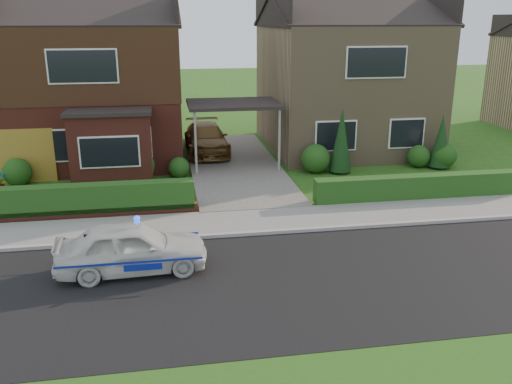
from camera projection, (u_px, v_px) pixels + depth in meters
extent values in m
plane|color=#234D14|center=(292.00, 281.00, 13.18)|extent=(120.00, 120.00, 0.00)
cube|color=black|center=(292.00, 281.00, 13.18)|extent=(60.00, 6.00, 0.02)
cube|color=#9E9993|center=(269.00, 232.00, 16.02)|extent=(60.00, 0.16, 0.12)
cube|color=slate|center=(262.00, 220.00, 17.01)|extent=(60.00, 2.00, 0.10)
cube|color=#666059|center=(234.00, 165.00, 23.49)|extent=(3.80, 12.00, 0.12)
cube|color=maroon|center=(98.00, 93.00, 24.51)|extent=(7.20, 8.00, 5.80)
cube|color=white|center=(48.00, 146.00, 20.94)|extent=(1.80, 0.08, 1.30)
cube|color=white|center=(131.00, 143.00, 21.45)|extent=(1.60, 0.08, 1.30)
cube|color=white|center=(83.00, 66.00, 20.28)|extent=(2.60, 0.08, 1.30)
cube|color=black|center=(95.00, 60.00, 24.07)|extent=(7.26, 8.06, 2.90)
cube|color=maroon|center=(111.00, 149.00, 20.71)|extent=(3.00, 1.40, 2.70)
cube|color=black|center=(108.00, 112.00, 20.28)|extent=(3.20, 1.60, 0.14)
cube|color=#927859|center=(343.00, 88.00, 26.37)|extent=(7.20, 8.00, 5.80)
cube|color=white|center=(336.00, 136.00, 22.80)|extent=(1.80, 0.08, 1.30)
cube|color=white|center=(407.00, 133.00, 23.30)|extent=(1.60, 0.08, 1.30)
cube|color=white|center=(376.00, 62.00, 22.14)|extent=(2.60, 0.08, 1.30)
cube|color=black|center=(233.00, 104.00, 22.68)|extent=(3.80, 3.00, 0.14)
cylinder|color=gray|center=(196.00, 144.00, 21.51)|extent=(0.10, 0.10, 2.70)
cylinder|color=gray|center=(279.00, 141.00, 22.05)|extent=(0.10, 0.10, 2.70)
cube|color=olive|center=(25.00, 156.00, 20.89)|extent=(2.20, 0.10, 2.10)
cube|color=maroon|center=(76.00, 214.00, 17.17)|extent=(7.70, 0.25, 0.36)
cube|color=#173B12|center=(77.00, 218.00, 17.37)|extent=(7.50, 0.55, 0.90)
cube|color=#173B12|center=(417.00, 200.00, 19.13)|extent=(7.50, 0.55, 0.80)
sphere|color=#173B12|center=(17.00, 172.00, 20.57)|extent=(1.08, 1.08, 1.08)
sphere|color=#173B12|center=(138.00, 165.00, 21.07)|extent=(1.32, 1.32, 1.32)
sphere|color=#173B12|center=(179.00, 167.00, 21.68)|extent=(0.84, 0.84, 0.84)
sphere|color=#173B12|center=(316.00, 159.00, 22.33)|extent=(1.20, 1.20, 1.20)
sphere|color=#173B12|center=(419.00, 156.00, 23.20)|extent=(0.96, 0.96, 0.96)
sphere|color=#173B12|center=(444.00, 156.00, 23.06)|extent=(1.08, 1.08, 1.08)
cone|color=black|center=(341.00, 142.00, 22.09)|extent=(0.90, 0.90, 2.60)
cone|color=black|center=(441.00, 143.00, 22.85)|extent=(0.90, 0.90, 2.20)
imported|color=silver|center=(132.00, 248.00, 13.50)|extent=(1.70, 3.81, 1.27)
sphere|color=#193FF2|center=(137.00, 221.00, 13.31)|extent=(0.17, 0.17, 0.17)
cube|color=navy|center=(130.00, 263.00, 12.80)|extent=(3.43, 0.02, 0.05)
cube|color=navy|center=(133.00, 239.00, 14.22)|extent=(3.43, 0.02, 0.05)
ellipsoid|color=black|center=(87.00, 243.00, 13.15)|extent=(0.22, 0.17, 0.21)
sphere|color=white|center=(87.00, 244.00, 13.10)|extent=(0.11, 0.11, 0.11)
sphere|color=black|center=(87.00, 238.00, 13.10)|extent=(0.13, 0.13, 0.13)
cone|color=black|center=(85.00, 235.00, 13.08)|extent=(0.04, 0.04, 0.05)
cone|color=black|center=(89.00, 235.00, 13.09)|extent=(0.04, 0.04, 0.05)
imported|color=brown|center=(206.00, 139.00, 25.19)|extent=(1.95, 4.61, 1.33)
imported|color=gray|center=(0.00, 181.00, 20.08)|extent=(0.44, 0.37, 0.71)
imported|color=gray|center=(101.00, 176.00, 20.66)|extent=(0.53, 0.50, 0.75)
imported|color=gray|center=(180.00, 197.00, 18.30)|extent=(0.52, 0.52, 0.70)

